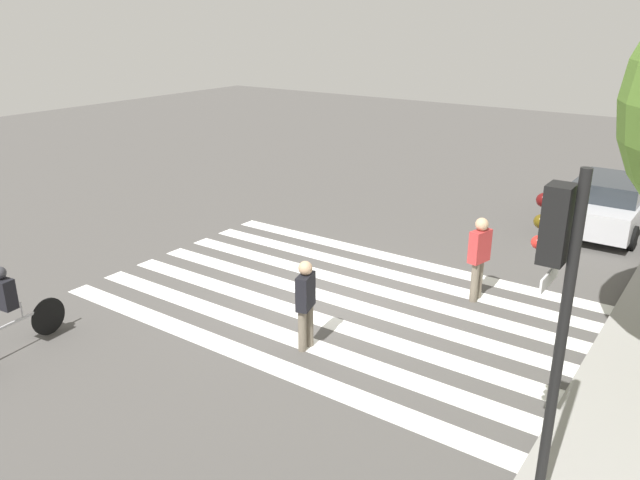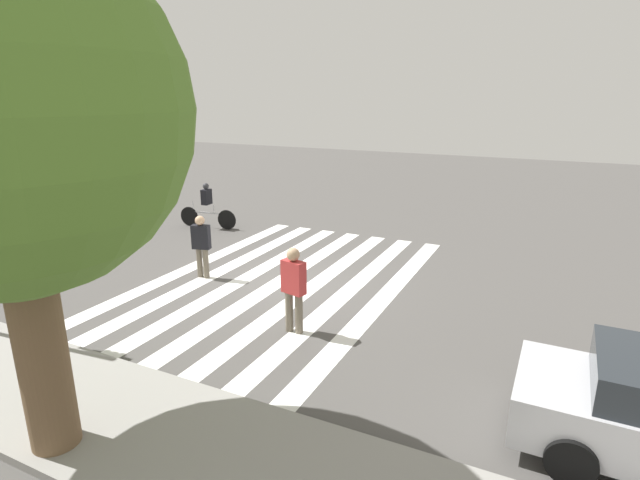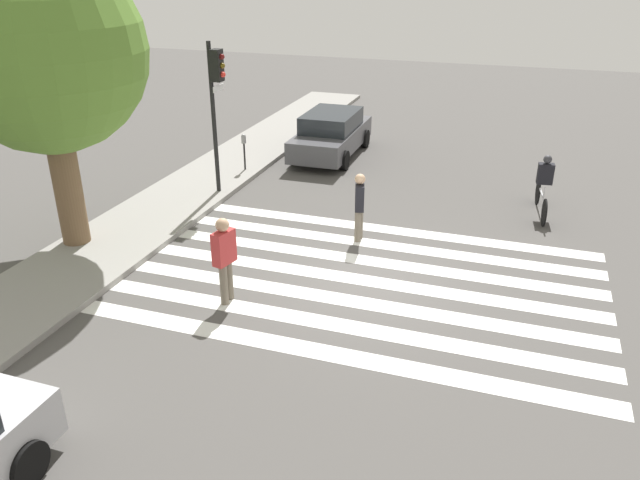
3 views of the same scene
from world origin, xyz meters
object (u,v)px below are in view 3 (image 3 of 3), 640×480
Objects in this scene: parking_meter at (244,144)px; car_parked_far_curb at (331,134)px; pedestrian_adult_yellow_jacket at (224,256)px; cyclist_mid_street at (544,184)px; traffic_light at (216,91)px; street_tree at (44,52)px; pedestrian_adult_tall_backpack at (359,203)px.

car_parked_far_curb is (2.73, -2.02, -0.19)m from parking_meter.
pedestrian_adult_yellow_jacket reaches higher than parking_meter.
pedestrian_adult_yellow_jacket is 0.80× the size of cyclist_mid_street.
cyclist_mid_street is (1.44, -8.76, -2.16)m from traffic_light.
street_tree is 5.89m from pedestrian_adult_yellow_jacket.
traffic_light is at bearing 158.88° from car_parked_far_curb.
parking_meter is 7.37m from street_tree.
traffic_light is at bearing -22.66° from street_tree.
cyclist_mid_street is 7.73m from car_parked_far_curb.
pedestrian_adult_tall_backpack reaches higher than cyclist_mid_street.
traffic_light is 0.98× the size of car_parked_far_curb.
pedestrian_adult_yellow_jacket is (-1.21, -4.58, -3.50)m from street_tree.
pedestrian_adult_tall_backpack is (-3.74, -4.78, -0.01)m from parking_meter.
traffic_light reaches higher than pedestrian_adult_tall_backpack.
parking_meter is 0.76× the size of pedestrian_adult_tall_backpack.
street_tree is (-6.26, 1.54, 3.56)m from parking_meter.
pedestrian_adult_tall_backpack is (-1.70, -4.55, -2.08)m from traffic_light.
car_parked_far_curb is at bearing -160.93° from pedestrian_adult_yellow_jacket.
car_parked_far_curb is (10.20, 1.03, -0.25)m from pedestrian_adult_yellow_jacket.
cyclist_mid_street is at bearing -61.70° from street_tree.
street_tree is at bearing 166.21° from parking_meter.
traffic_light reaches higher than parking_meter.
pedestrian_adult_yellow_jacket is at bearing -152.61° from traffic_light.
street_tree reaches higher than traffic_light.
pedestrian_adult_yellow_jacket is at bearing -157.81° from parking_meter.
pedestrian_adult_yellow_jacket is at bearing -40.55° from pedestrian_adult_tall_backpack.
pedestrian_adult_yellow_jacket is 10.26m from car_parked_far_curb.
car_parked_far_curb is (3.32, 6.97, -0.10)m from cyclist_mid_street.
car_parked_far_curb is (4.77, -1.79, -2.26)m from traffic_light.
car_parked_far_curb is (6.47, 2.76, -0.19)m from pedestrian_adult_tall_backpack.
street_tree reaches higher than pedestrian_adult_yellow_jacket.
parking_meter is at bearing -143.66° from pedestrian_adult_tall_backpack.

